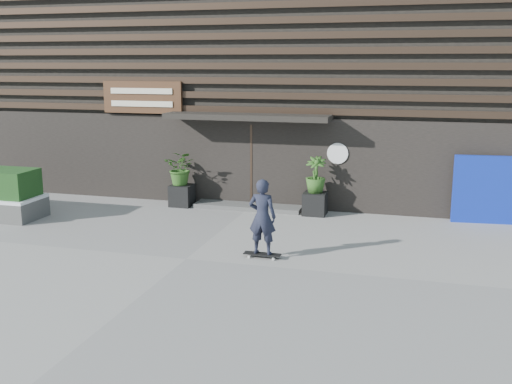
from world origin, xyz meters
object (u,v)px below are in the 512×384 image
(planter_pot_left, at_px, (182,195))
(planter_pot_right, at_px, (315,204))
(blue_tarp, at_px, (491,190))
(skateboarder, at_px, (262,217))

(planter_pot_left, distance_m, planter_pot_right, 3.80)
(planter_pot_left, height_order, planter_pot_right, same)
(planter_pot_right, xyz_separation_m, blue_tarp, (4.37, 0.30, 0.56))
(planter_pot_left, distance_m, blue_tarp, 8.20)
(blue_tarp, height_order, skateboarder, blue_tarp)
(planter_pot_right, height_order, skateboarder, skateboarder)
(planter_pot_right, bearing_deg, planter_pot_left, 180.00)
(planter_pot_left, relative_size, planter_pot_right, 1.00)
(planter_pot_left, bearing_deg, skateboarder, -49.01)
(planter_pot_right, distance_m, blue_tarp, 4.42)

